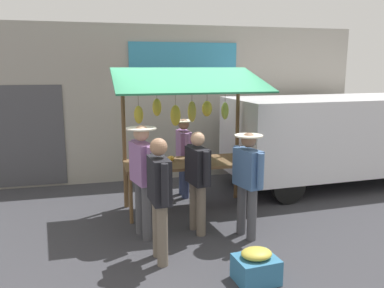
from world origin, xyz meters
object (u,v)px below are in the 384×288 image
object	(u,v)px
market_stall	(187,124)
produce_crate_near	(256,266)
shopper_with_ponytail	(198,176)
parked_van	(325,134)
shopper_in_grey_tee	(248,177)
shopper_in_striped_shirt	(159,191)
shopper_with_shopping_bag	(142,172)
vendor_with_sunhat	(184,152)

from	to	relation	value
market_stall	produce_crate_near	world-z (taller)	market_stall
shopper_with_ponytail	parked_van	size ratio (longest dim) A/B	0.35
shopper_with_ponytail	shopper_in_grey_tee	world-z (taller)	shopper_in_grey_tee
shopper_in_striped_shirt	produce_crate_near	size ratio (longest dim) A/B	3.13
parked_van	shopper_with_shopping_bag	bearing A→B (deg)	19.90
shopper_with_shopping_bag	produce_crate_near	bearing A→B (deg)	-158.80
shopper_with_ponytail	parked_van	distance (m)	3.71
shopper_in_striped_shirt	parked_van	xyz separation A→B (m)	(-3.98, -2.51, 0.17)
shopper_in_grey_tee	produce_crate_near	xyz separation A→B (m)	(0.36, 1.21, -0.74)
market_stall	parked_van	xyz separation A→B (m)	(-3.19, -0.72, -0.42)
shopper_in_striped_shirt	market_stall	bearing A→B (deg)	-27.34
parked_van	produce_crate_near	size ratio (longest dim) A/B	8.56
shopper_with_shopping_bag	parked_van	world-z (taller)	parked_van
shopper_in_striped_shirt	parked_van	size ratio (longest dim) A/B	0.37
shopper_with_ponytail	parked_van	bearing A→B (deg)	-71.78
market_stall	shopper_with_ponytail	distance (m)	1.21
shopper_with_ponytail	shopper_in_grey_tee	size ratio (longest dim) A/B	0.99
vendor_with_sunhat	produce_crate_near	bearing A→B (deg)	2.25
vendor_with_sunhat	shopper_with_shopping_bag	bearing A→B (deg)	-30.69
market_stall	shopper_in_grey_tee	world-z (taller)	market_stall
shopper_with_shopping_bag	produce_crate_near	world-z (taller)	shopper_with_shopping_bag
shopper_with_ponytail	shopper_with_shopping_bag	bearing A→B (deg)	76.85
shopper_in_striped_shirt	vendor_with_sunhat	bearing A→B (deg)	-23.17
shopper_with_ponytail	shopper_in_striped_shirt	bearing A→B (deg)	127.29
vendor_with_sunhat	parked_van	bearing A→B (deg)	90.40
produce_crate_near	market_stall	bearing A→B (deg)	-85.11
market_stall	shopper_with_ponytail	size ratio (longest dim) A/B	1.59
market_stall	shopper_in_striped_shirt	distance (m)	2.05
parked_van	market_stall	bearing A→B (deg)	10.12
shopper_in_grey_tee	parked_van	world-z (taller)	parked_van
shopper_with_shopping_bag	shopper_in_striped_shirt	xyz separation A→B (m)	(-0.11, 0.81, -0.05)
shopper_in_grey_tee	vendor_with_sunhat	bearing A→B (deg)	-0.94
vendor_with_sunhat	shopper_with_shopping_bag	world-z (taller)	shopper_with_shopping_bag
shopper_with_ponytail	produce_crate_near	size ratio (longest dim) A/B	3.00
shopper_in_striped_shirt	parked_van	distance (m)	4.71
shopper_in_grey_tee	shopper_in_striped_shirt	size ratio (longest dim) A/B	0.97
shopper_with_ponytail	shopper_in_grey_tee	xyz separation A→B (m)	(-0.67, 0.34, 0.03)
market_stall	produce_crate_near	size ratio (longest dim) A/B	4.78
parked_van	produce_crate_near	world-z (taller)	parked_van
vendor_with_sunhat	shopper_in_grey_tee	world-z (taller)	shopper_in_grey_tee
shopper_with_ponytail	shopper_in_striped_shirt	xyz separation A→B (m)	(0.71, 0.77, 0.05)
shopper_with_shopping_bag	shopper_in_grey_tee	xyz separation A→B (m)	(-1.49, 0.39, -0.08)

